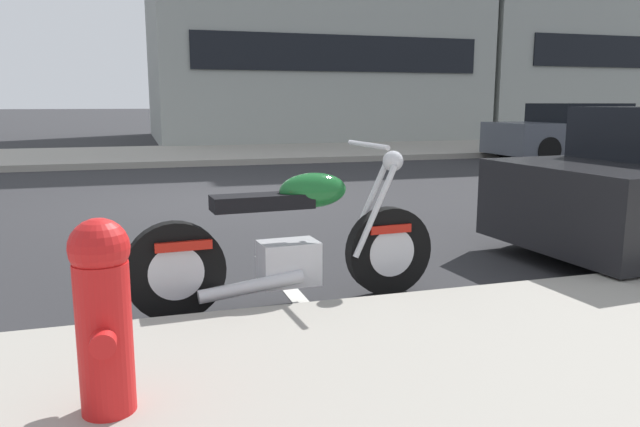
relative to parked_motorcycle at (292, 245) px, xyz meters
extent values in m
plane|color=#28282B|center=(0.07, 4.67, -0.43)|extent=(260.00, 260.00, 0.00)
cube|color=gray|center=(12.07, 12.11, -0.36)|extent=(120.00, 5.00, 0.14)
cube|color=silver|center=(0.07, 0.33, -0.43)|extent=(0.12, 2.20, 0.01)
cylinder|color=black|center=(0.74, 0.05, -0.11)|extent=(0.65, 0.15, 0.65)
cylinder|color=silver|center=(0.74, 0.05, -0.11)|extent=(0.36, 0.14, 0.36)
cylinder|color=black|center=(-0.79, -0.05, -0.11)|extent=(0.65, 0.15, 0.65)
cylinder|color=silver|center=(-0.79, -0.05, -0.11)|extent=(0.36, 0.14, 0.36)
cube|color=silver|center=(-0.02, 0.00, -0.12)|extent=(0.42, 0.28, 0.30)
cube|color=black|center=(-0.20, -0.01, 0.31)|extent=(0.69, 0.26, 0.10)
ellipsoid|color=#196028|center=(0.16, 0.01, 0.37)|extent=(0.49, 0.27, 0.24)
cube|color=#B7190F|center=(-0.74, -0.04, 0.07)|extent=(0.37, 0.20, 0.06)
cube|color=#B7190F|center=(0.72, 0.05, 0.07)|extent=(0.33, 0.18, 0.06)
cylinder|color=silver|center=(0.59, 0.11, 0.21)|extent=(0.34, 0.06, 0.65)
cylinder|color=silver|center=(0.60, -0.03, 0.21)|extent=(0.34, 0.06, 0.65)
cylinder|color=silver|center=(0.56, 0.04, 0.67)|extent=(0.07, 0.62, 0.04)
sphere|color=silver|center=(0.76, 0.05, 0.55)|extent=(0.15, 0.15, 0.15)
cylinder|color=silver|center=(-0.31, -0.16, -0.22)|extent=(0.71, 0.13, 0.16)
cylinder|color=black|center=(2.83, 1.08, -0.12)|extent=(0.63, 0.26, 0.62)
cube|color=#4C515B|center=(9.42, 8.75, 0.11)|extent=(4.07, 1.85, 0.76)
cube|color=black|center=(9.56, 8.75, 0.71)|extent=(1.89, 1.69, 0.46)
cylinder|color=black|center=(8.09, 7.91, -0.12)|extent=(0.62, 0.23, 0.62)
cylinder|color=black|center=(8.08, 9.57, -0.12)|extent=(0.62, 0.23, 0.62)
cylinder|color=black|center=(10.76, 7.93, -0.12)|extent=(0.62, 0.23, 0.62)
cylinder|color=black|center=(10.75, 9.59, -0.12)|extent=(0.62, 0.23, 0.62)
cylinder|color=red|center=(-1.16, -1.46, 0.02)|extent=(0.22, 0.22, 0.63)
sphere|color=red|center=(-1.16, -1.46, 0.40)|extent=(0.24, 0.24, 0.24)
cylinder|color=red|center=(-1.16, -1.32, 0.06)|extent=(0.10, 0.08, 0.10)
cylinder|color=red|center=(-1.16, -1.60, 0.06)|extent=(0.10, 0.08, 0.10)
cube|color=black|center=(5.32, 14.38, 2.45)|extent=(9.22, 0.06, 1.10)
camera|label=1|loc=(-1.01, -3.96, 0.97)|focal=34.29mm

